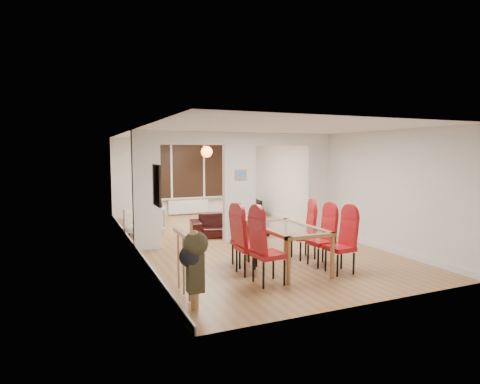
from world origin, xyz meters
TOP-DOWN VIEW (x-y plane):
  - floor at (0.00, 0.00)m, footprint 5.00×9.00m
  - room_walls at (0.00, 0.00)m, footprint 5.00×9.00m
  - divider_wall at (0.00, 0.00)m, footprint 5.00×0.18m
  - bay_window_blinds at (0.00, 4.44)m, footprint 3.00×0.08m
  - radiator at (0.00, 4.40)m, footprint 1.40×0.08m
  - pendant_light at (0.30, 3.30)m, footprint 0.36×0.36m
  - stair_newel at (-2.25, -3.20)m, footprint 0.40×1.20m
  - wall_poster at (-2.47, -2.40)m, footprint 0.04×0.52m
  - pillar_photo at (0.00, -0.10)m, footprint 0.30×0.03m
  - dining_table at (-0.15, -2.55)m, footprint 0.95×1.68m
  - dining_chair_la at (-0.84, -3.15)m, footprint 0.50×0.50m
  - dining_chair_lb at (-0.88, -2.53)m, footprint 0.44×0.44m
  - dining_chair_lc at (-0.77, -2.05)m, footprint 0.42×0.42m
  - dining_chair_ra at (0.59, -3.13)m, footprint 0.45×0.45m
  - dining_chair_rb at (0.56, -2.60)m, footprint 0.44×0.44m
  - dining_chair_rc at (0.54, -2.02)m, footprint 0.50×0.50m
  - sofa at (0.01, 0.67)m, footprint 2.07×1.10m
  - armchair at (-1.98, 1.54)m, footprint 1.09×1.09m
  - person at (-1.47, 2.87)m, footprint 0.71×0.49m
  - television at (2.00, 3.32)m, footprint 0.97×0.28m
  - coffee_table at (0.54, 2.49)m, footprint 1.07×0.68m
  - bottle at (0.65, 2.42)m, footprint 0.07×0.07m
  - bowl at (0.60, 2.50)m, footprint 0.21×0.21m
  - shoes at (-0.07, -0.37)m, footprint 0.22×0.24m

SIDE VIEW (x-z plane):
  - floor at x=0.00m, z-range -0.01..0.01m
  - shoes at x=-0.07m, z-range 0.00..0.09m
  - coffee_table at x=0.54m, z-range 0.00..0.23m
  - bowl at x=0.60m, z-range 0.23..0.28m
  - television at x=2.00m, z-range 0.00..0.56m
  - sofa at x=0.01m, z-range 0.00..0.57m
  - radiator at x=0.00m, z-range 0.05..0.55m
  - armchair at x=-1.98m, z-range 0.00..0.71m
  - bottle at x=0.65m, z-range 0.23..0.52m
  - dining_table at x=-0.15m, z-range 0.00..0.79m
  - dining_chair_rc at x=0.54m, z-range 0.00..1.04m
  - dining_chair_rb at x=0.56m, z-range 0.00..1.04m
  - dining_chair_lc at x=-0.77m, z-range 0.00..1.04m
  - dining_chair_ra at x=0.59m, z-range 0.00..1.06m
  - dining_chair_lb at x=-0.88m, z-range 0.00..1.09m
  - stair_newel at x=-2.25m, z-range 0.00..1.10m
  - dining_chair_la at x=-0.84m, z-range 0.00..1.14m
  - person at x=-1.47m, z-range 0.00..1.89m
  - room_walls at x=0.00m, z-range 0.00..2.60m
  - divider_wall at x=0.00m, z-range 0.00..2.60m
  - bay_window_blinds at x=0.00m, z-range 0.60..2.40m
  - wall_poster at x=-2.47m, z-range 1.27..1.94m
  - pillar_photo at x=0.00m, z-range 1.48..1.73m
  - pendant_light at x=0.30m, z-range 1.97..2.33m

